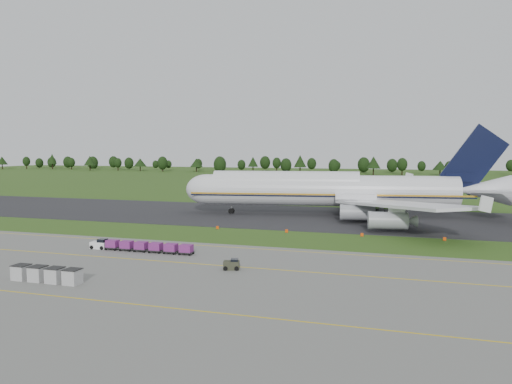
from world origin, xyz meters
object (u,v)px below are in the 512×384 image
(baggage_train, at_px, (139,246))
(utility_cart, at_px, (231,265))
(edge_markers, at_px, (323,233))
(uld_row, at_px, (46,274))
(aircraft, at_px, (334,190))

(baggage_train, bearing_deg, utility_cart, -20.89)
(utility_cart, relative_size, edge_markers, 0.05)
(uld_row, bearing_deg, baggage_train, 85.26)
(baggage_train, relative_size, edge_markers, 0.41)
(aircraft, distance_m, utility_cart, 56.72)
(uld_row, xyz_separation_m, edge_markers, (25.73, 41.78, -0.68))
(baggage_train, height_order, utility_cart, baggage_train)
(aircraft, height_order, edge_markers, aircraft)
(baggage_train, height_order, uld_row, uld_row)
(baggage_train, distance_m, edge_markers, 33.61)
(aircraft, bearing_deg, utility_cart, -95.24)
(uld_row, relative_size, edge_markers, 0.21)
(edge_markers, bearing_deg, uld_row, -121.62)
(baggage_train, xyz_separation_m, utility_cart, (17.18, -6.56, -0.27))
(utility_cart, xyz_separation_m, edge_markers, (7.02, 29.87, -0.33))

